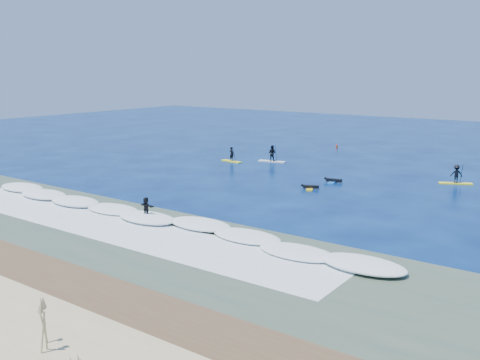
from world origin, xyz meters
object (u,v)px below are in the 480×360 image
Objects in this scene: prone_paddler_far at (333,181)px; sup_paddler_center at (272,155)px; sup_paddler_left at (232,156)px; prone_paddler_near at (310,187)px; marker_buoy at (337,146)px; sup_paddler_right at (456,175)px; wave_surfer at (146,208)px.

sup_paddler_center is at bearing 48.80° from prone_paddler_far.
sup_paddler_left is at bearing 65.02° from prone_paddler_far.
marker_buoy is (-8.92, 23.92, 0.14)m from prone_paddler_near.
prone_paddler_near is at bearing -161.71° from sup_paddler_right.
prone_paddler_far is (0.40, 3.77, 0.01)m from prone_paddler_near.
sup_paddler_left is 15.94m from prone_paddler_near.
sup_paddler_right is 1.44× the size of wave_surfer.
prone_paddler_near is 16.18m from wave_surfer.
sup_paddler_right is at bearing 61.53° from wave_surfer.
prone_paddler_far reaches higher than prone_paddler_near.
prone_paddler_far is 22.20m from marker_buoy.
wave_surfer is at bearing -146.12° from sup_paddler_right.
prone_paddler_near is at bearing 74.90° from wave_surfer.
prone_paddler_far is (10.75, -6.23, -0.67)m from sup_paddler_center.
sup_paddler_right is 4.59× the size of marker_buoy.
wave_surfer is (-5.02, -19.27, 0.69)m from prone_paddler_far.
sup_paddler_right is 11.26m from prone_paddler_far.
prone_paddler_far is at bearing -30.85° from prone_paddler_near.
prone_paddler_far is at bearing -41.37° from sup_paddler_center.
sup_paddler_right is at bearing -70.29° from prone_paddler_near.
marker_buoy reaches higher than prone_paddler_far.
wave_surfer is (-4.61, -15.50, 0.70)m from prone_paddler_near.
prone_paddler_near is at bearing 162.78° from prone_paddler_far.
prone_paddler_near is 0.93× the size of prone_paddler_far.
marker_buoy is at bearing 116.88° from sup_paddler_right.
marker_buoy is (-9.33, 20.14, 0.13)m from prone_paddler_far.
sup_paddler_left reaches higher than prone_paddler_far.
marker_buoy is at bearing 13.72° from prone_paddler_far.
wave_surfer reaches higher than prone_paddler_far.
marker_buoy is (5.21, 16.56, -0.33)m from sup_paddler_left.
sup_paddler_center is at bearing 104.16° from wave_surfer.
prone_paddler_near is (14.13, -7.36, -0.47)m from sup_paddler_left.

